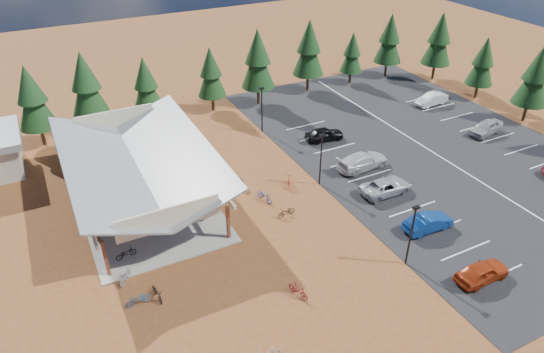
% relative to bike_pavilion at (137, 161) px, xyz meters
% --- Properties ---
extents(ground, '(140.00, 140.00, 0.00)m').
position_rel_bike_pavilion_xyz_m(ground, '(10.00, -7.00, -3.82)').
color(ground, brown).
rests_on(ground, ground).
extents(asphalt_lot, '(27.00, 44.00, 0.04)m').
position_rel_bike_pavilion_xyz_m(asphalt_lot, '(28.50, -4.00, -3.80)').
color(asphalt_lot, black).
rests_on(asphalt_lot, ground).
extents(concrete_pad, '(10.60, 18.60, 0.10)m').
position_rel_bike_pavilion_xyz_m(concrete_pad, '(0.00, 0.00, -3.77)').
color(concrete_pad, gray).
rests_on(concrete_pad, ground).
extents(bike_pavilion, '(11.65, 19.40, 4.97)m').
position_rel_bike_pavilion_xyz_m(bike_pavilion, '(0.00, 0.00, 0.00)').
color(bike_pavilion, '#5B281A').
rests_on(bike_pavilion, concrete_pad).
extents(lamp_post_0, '(0.50, 0.25, 5.14)m').
position_rel_bike_pavilion_xyz_m(lamp_post_0, '(15.00, -17.00, -0.85)').
color(lamp_post_0, black).
rests_on(lamp_post_0, ground).
extents(lamp_post_1, '(0.50, 0.25, 5.14)m').
position_rel_bike_pavilion_xyz_m(lamp_post_1, '(15.00, -5.00, -0.85)').
color(lamp_post_1, black).
rests_on(lamp_post_1, ground).
extents(lamp_post_2, '(0.50, 0.25, 5.14)m').
position_rel_bike_pavilion_xyz_m(lamp_post_2, '(15.00, 7.00, -0.85)').
color(lamp_post_2, black).
rests_on(lamp_post_2, ground).
extents(trash_bin_0, '(0.60, 0.60, 0.90)m').
position_rel_bike_pavilion_xyz_m(trash_bin_0, '(4.75, -2.94, -3.37)').
color(trash_bin_0, '#3E2516').
rests_on(trash_bin_0, ground).
extents(trash_bin_1, '(0.60, 0.60, 0.90)m').
position_rel_bike_pavilion_xyz_m(trash_bin_1, '(8.23, -2.24, -3.37)').
color(trash_bin_1, '#3E2516').
rests_on(trash_bin_1, ground).
extents(pine_1, '(3.73, 3.73, 8.70)m').
position_rel_bike_pavilion_xyz_m(pine_1, '(-6.76, 14.65, 1.49)').
color(pine_1, '#382314').
rests_on(pine_1, ground).
extents(pine_2, '(3.92, 3.92, 9.13)m').
position_rel_bike_pavilion_xyz_m(pine_2, '(-1.44, 15.08, 1.75)').
color(pine_2, '#382314').
rests_on(pine_2, ground).
extents(pine_3, '(3.37, 3.37, 7.84)m').
position_rel_bike_pavilion_xyz_m(pine_3, '(4.57, 14.38, 0.96)').
color(pine_3, '#382314').
rests_on(pine_3, ground).
extents(pine_4, '(3.31, 3.31, 7.71)m').
position_rel_bike_pavilion_xyz_m(pine_4, '(12.25, 14.81, 0.88)').
color(pine_4, '#382314').
rests_on(pine_4, ground).
extents(pine_5, '(3.99, 3.99, 9.30)m').
position_rel_bike_pavilion_xyz_m(pine_5, '(17.90, 14.00, 1.86)').
color(pine_5, '#382314').
rests_on(pine_5, ground).
extents(pine_6, '(3.96, 3.96, 9.23)m').
position_rel_bike_pavilion_xyz_m(pine_6, '(25.50, 15.01, 1.81)').
color(pine_6, '#382314').
rests_on(pine_6, ground).
extents(pine_7, '(2.96, 2.96, 6.90)m').
position_rel_bike_pavilion_xyz_m(pine_7, '(32.00, 14.70, 0.39)').
color(pine_7, '#382314').
rests_on(pine_7, ground).
extents(pine_8, '(3.71, 3.71, 8.64)m').
position_rel_bike_pavilion_xyz_m(pine_8, '(37.92, 14.60, 1.45)').
color(pine_8, '#382314').
rests_on(pine_8, ground).
extents(pine_11, '(3.78, 3.78, 8.82)m').
position_rel_bike_pavilion_xyz_m(pine_11, '(43.06, -4.18, 1.56)').
color(pine_11, '#382314').
rests_on(pine_11, ground).
extents(pine_12, '(3.33, 3.33, 7.77)m').
position_rel_bike_pavilion_xyz_m(pine_12, '(43.23, 3.20, 0.92)').
color(pine_12, '#382314').
rests_on(pine_12, ground).
extents(pine_13, '(3.90, 3.90, 9.08)m').
position_rel_bike_pavilion_xyz_m(pine_13, '(43.12, 10.78, 1.72)').
color(pine_13, '#382314').
rests_on(pine_13, ground).
extents(bike_0, '(1.65, 0.80, 0.83)m').
position_rel_bike_pavilion_xyz_m(bike_0, '(-3.10, -7.19, -3.31)').
color(bike_0, black).
rests_on(bike_0, concrete_pad).
extents(bike_1, '(1.64, 0.58, 0.97)m').
position_rel_bike_pavilion_xyz_m(bike_1, '(-1.99, -3.27, -3.24)').
color(bike_1, '#999AA1').
rests_on(bike_1, concrete_pad).
extents(bike_2, '(1.88, 0.74, 0.97)m').
position_rel_bike_pavilion_xyz_m(bike_2, '(-3.12, 1.61, -3.24)').
color(bike_2, '#13219C').
rests_on(bike_2, concrete_pad).
extents(bike_3, '(1.83, 0.87, 1.06)m').
position_rel_bike_pavilion_xyz_m(bike_3, '(-1.30, 5.93, -3.19)').
color(bike_3, '#A03718').
rests_on(bike_3, concrete_pad).
extents(bike_4, '(1.66, 0.61, 0.86)m').
position_rel_bike_pavilion_xyz_m(bike_4, '(2.85, -5.49, -3.29)').
color(bike_4, black).
rests_on(bike_4, concrete_pad).
extents(bike_5, '(1.71, 0.63, 1.00)m').
position_rel_bike_pavilion_xyz_m(bike_5, '(2.67, -0.83, -3.22)').
color(bike_5, gray).
rests_on(bike_5, concrete_pad).
extents(bike_6, '(1.85, 0.89, 0.93)m').
position_rel_bike_pavilion_xyz_m(bike_6, '(0.99, 2.97, -3.26)').
color(bike_6, '#28589E').
rests_on(bike_6, concrete_pad).
extents(bike_7, '(1.62, 0.59, 0.95)m').
position_rel_bike_pavilion_xyz_m(bike_7, '(1.53, 7.23, -3.25)').
color(bike_7, maroon).
rests_on(bike_7, concrete_pad).
extents(bike_8, '(0.77, 1.78, 0.91)m').
position_rel_bike_pavilion_xyz_m(bike_8, '(-2.12, -12.10, -3.37)').
color(bike_8, black).
rests_on(bike_8, ground).
extents(bike_9, '(1.35, 1.45, 0.93)m').
position_rel_bike_pavilion_xyz_m(bike_9, '(-3.66, -9.54, -3.36)').
color(bike_9, '#9B9EA5').
rests_on(bike_9, ground).
extents(bike_10, '(1.74, 0.71, 0.89)m').
position_rel_bike_pavilion_xyz_m(bike_10, '(-3.38, -12.09, -3.38)').
color(bike_10, '#10498C').
rests_on(bike_10, ground).
extents(bike_11, '(1.02, 1.78, 1.03)m').
position_rel_bike_pavilion_xyz_m(bike_11, '(6.40, -16.22, -3.31)').
color(bike_11, maroon).
rests_on(bike_11, ground).
extents(bike_14, '(1.13, 2.03, 1.01)m').
position_rel_bike_pavilion_xyz_m(bike_14, '(9.34, -5.12, -3.32)').
color(bike_14, navy).
rests_on(bike_14, ground).
extents(bike_15, '(1.25, 1.68, 1.00)m').
position_rel_bike_pavilion_xyz_m(bike_15, '(12.30, -4.07, -3.32)').
color(bike_15, maroon).
rests_on(bike_15, ground).
extents(bike_16, '(1.77, 0.84, 0.89)m').
position_rel_bike_pavilion_xyz_m(bike_16, '(9.98, -7.95, -3.38)').
color(bike_16, black).
rests_on(bike_16, ground).
extents(car_0, '(4.14, 1.67, 1.41)m').
position_rel_bike_pavilion_xyz_m(car_0, '(18.57, -20.71, -3.08)').
color(car_0, '#9F3211').
rests_on(car_0, asphalt_lot).
extents(car_1, '(4.24, 1.58, 1.39)m').
position_rel_bike_pavilion_xyz_m(car_1, '(19.14, -14.68, -3.09)').
color(car_1, navy).
rests_on(car_1, asphalt_lot).
extents(car_2, '(4.82, 2.26, 1.33)m').
position_rel_bike_pavilion_xyz_m(car_2, '(19.41, -8.95, -3.12)').
color(car_2, '#A7A9B0').
rests_on(car_2, asphalt_lot).
extents(car_3, '(5.50, 2.54, 1.56)m').
position_rel_bike_pavilion_xyz_m(car_3, '(20.19, -4.49, -3.01)').
color(car_3, '#BDBDBD').
rests_on(car_3, asphalt_lot).
extents(car_4, '(4.30, 2.19, 1.40)m').
position_rel_bike_pavilion_xyz_m(car_4, '(19.98, 2.10, -3.08)').
color(car_4, black).
rests_on(car_4, asphalt_lot).
extents(car_8, '(4.67, 2.51, 1.51)m').
position_rel_bike_pavilion_xyz_m(car_8, '(36.45, -4.64, -3.03)').
color(car_8, '#A0A2A7').
rests_on(car_8, asphalt_lot).
extents(car_9, '(4.45, 1.83, 1.43)m').
position_rel_bike_pavilion_xyz_m(car_9, '(36.66, 4.03, -3.07)').
color(car_9, silver).
rests_on(car_9, asphalt_lot).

